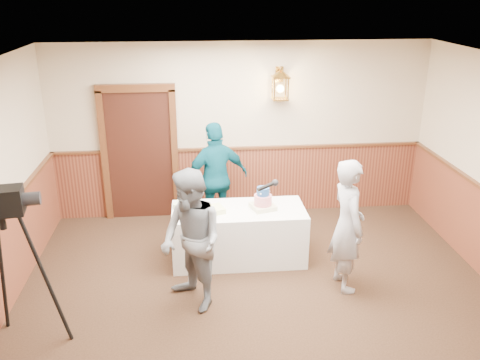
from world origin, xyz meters
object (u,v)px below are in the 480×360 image
object	(u,v)px
interviewer	(192,241)
baker	(347,225)
display_table	(239,234)
tiered_cake	(263,200)
sheet_cake_yellow	(211,210)
tv_camera_rig	(13,280)
assistant_p	(216,178)
sheet_cake_green	(187,205)

from	to	relation	value
interviewer	baker	size ratio (longest dim) A/B	1.00
display_table	tiered_cake	size ratio (longest dim) A/B	4.86
display_table	sheet_cake_yellow	size ratio (longest dim) A/B	5.48
tv_camera_rig	assistant_p	bearing A→B (deg)	40.69
display_table	interviewer	world-z (taller)	interviewer
sheet_cake_green	baker	bearing A→B (deg)	-26.08
assistant_p	tv_camera_rig	xyz separation A→B (m)	(-2.17, -2.54, -0.06)
display_table	sheet_cake_yellow	distance (m)	0.56
tiered_cake	baker	size ratio (longest dim) A/B	0.22
tiered_cake	tv_camera_rig	world-z (taller)	tv_camera_rig
sheet_cake_yellow	baker	size ratio (longest dim) A/B	0.19
display_table	tv_camera_rig	size ratio (longest dim) A/B	1.00
tiered_cake	sheet_cake_green	size ratio (longest dim) A/B	1.15
sheet_cake_green	assistant_p	xyz separation A→B (m)	(0.44, 0.76, 0.08)
interviewer	baker	xyz separation A→B (m)	(1.89, 0.23, -0.00)
sheet_cake_green	baker	xyz separation A→B (m)	(1.94, -0.95, 0.06)
assistant_p	sheet_cake_green	bearing A→B (deg)	40.14
sheet_cake_green	assistant_p	size ratio (longest dim) A/B	0.19
tv_camera_rig	baker	bearing A→B (deg)	3.89
tiered_cake	sheet_cake_yellow	size ratio (longest dim) A/B	1.13
sheet_cake_yellow	sheet_cake_green	world-z (taller)	sheet_cake_green
display_table	baker	xyz separation A→B (m)	(1.26, -0.82, 0.47)
sheet_cake_yellow	baker	xyz separation A→B (m)	(1.63, -0.75, 0.06)
tiered_cake	assistant_p	xyz separation A→B (m)	(-0.58, 0.91, -0.01)
sheet_cake_yellow	interviewer	distance (m)	1.01
tiered_cake	interviewer	size ratio (longest dim) A/B	0.22
interviewer	tv_camera_rig	size ratio (longest dim) A/B	0.94
display_table	interviewer	size ratio (longest dim) A/B	1.06
interviewer	tv_camera_rig	xyz separation A→B (m)	(-1.79, -0.59, -0.04)
baker	sheet_cake_yellow	bearing A→B (deg)	58.85
tiered_cake	baker	bearing A→B (deg)	-41.00
sheet_cake_yellow	tv_camera_rig	bearing A→B (deg)	-142.55
tiered_cake	baker	xyz separation A→B (m)	(0.93, -0.81, -0.02)
tiered_cake	tv_camera_rig	size ratio (longest dim) A/B	0.21
assistant_p	tv_camera_rig	bearing A→B (deg)	29.32
sheet_cake_yellow	display_table	bearing A→B (deg)	10.09
baker	tv_camera_rig	world-z (taller)	tv_camera_rig
tv_camera_rig	interviewer	bearing A→B (deg)	9.63
interviewer	sheet_cake_green	bearing A→B (deg)	150.56
tiered_cake	tv_camera_rig	bearing A→B (deg)	-149.41
display_table	assistant_p	distance (m)	1.05
tiered_cake	sheet_cake_yellow	world-z (taller)	tiered_cake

